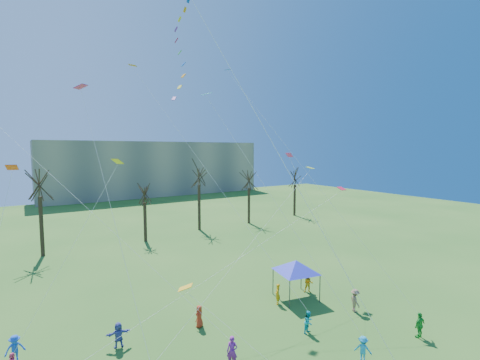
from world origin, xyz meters
TOP-DOWN VIEW (x-y plane):
  - distant_building at (22.00, 82.00)m, footprint 60.00×14.00m
  - bare_tree_row at (3.75, 35.45)m, footprint 68.77×8.16m
  - big_box_kite at (-1.95, 6.67)m, footprint 4.53×6.49m
  - canopy_tent_blue at (9.09, 9.06)m, footprint 4.38×4.38m
  - festival_crowd at (-0.68, 5.43)m, footprint 25.97×12.61m
  - small_kites_aloft at (-0.51, 10.97)m, footprint 28.54×18.40m

SIDE VIEW (x-z plane):
  - festival_crowd at x=-0.68m, z-range -0.07..1.76m
  - canopy_tent_blue at x=9.09m, z-range 1.16..4.52m
  - bare_tree_row at x=3.75m, z-range 1.58..12.88m
  - distant_building at x=22.00m, z-range 0.00..15.00m
  - small_kites_aloft at x=-0.51m, z-range -2.44..28.03m
  - big_box_kite at x=-1.95m, z-range 6.64..31.50m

